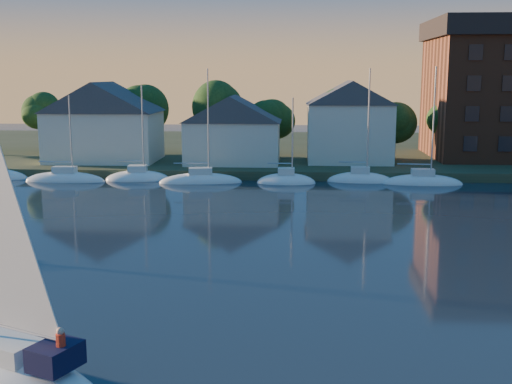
# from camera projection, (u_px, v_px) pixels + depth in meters

# --- Properties ---
(shoreline_land) EXTENTS (160.00, 50.00, 2.00)m
(shoreline_land) POSITION_uv_depth(u_px,v_px,m) (285.00, 153.00, 94.90)
(shoreline_land) COLOR #303C23
(shoreline_land) RESTS_ON ground
(wooden_dock) EXTENTS (120.00, 3.00, 1.00)m
(wooden_dock) POSITION_uv_depth(u_px,v_px,m) (282.00, 178.00, 72.33)
(wooden_dock) COLOR brown
(wooden_dock) RESTS_ON ground
(clubhouse_west) EXTENTS (13.65, 9.45, 9.64)m
(clubhouse_west) POSITION_uv_depth(u_px,v_px,m) (104.00, 121.00, 78.52)
(clubhouse_west) COLOR white
(clubhouse_west) RESTS_ON shoreline_land
(clubhouse_centre) EXTENTS (11.55, 8.40, 8.08)m
(clubhouse_centre) POSITION_uv_depth(u_px,v_px,m) (233.00, 129.00, 76.68)
(clubhouse_centre) COLOR white
(clubhouse_centre) RESTS_ON shoreline_land
(clubhouse_east) EXTENTS (10.50, 8.40, 9.80)m
(clubhouse_east) POSITION_uv_depth(u_px,v_px,m) (349.00, 121.00, 77.62)
(clubhouse_east) COLOR white
(clubhouse_east) RESTS_ON shoreline_land
(tree_line) EXTENTS (93.40, 5.40, 8.90)m
(tree_line) POSITION_uv_depth(u_px,v_px,m) (300.00, 109.00, 81.71)
(tree_line) COLOR #3D261B
(tree_line) RESTS_ON shoreline_land
(moored_fleet) EXTENTS (63.50, 2.40, 12.05)m
(moored_fleet) POSITION_uv_depth(u_px,v_px,m) (171.00, 180.00, 70.11)
(moored_fleet) COLOR white
(moored_fleet) RESTS_ON ground
(hero_sailboat) EXTENTS (9.15, 6.11, 13.72)m
(hero_sailboat) POSITION_uv_depth(u_px,v_px,m) (11.00, 367.00, 24.27)
(hero_sailboat) COLOR white
(hero_sailboat) RESTS_ON ground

